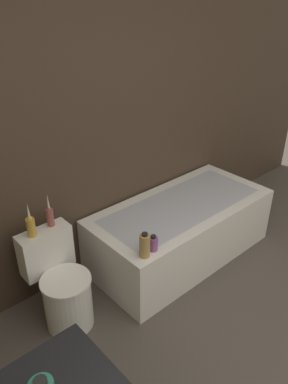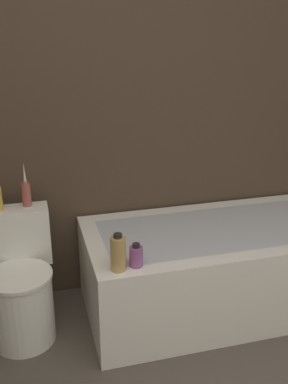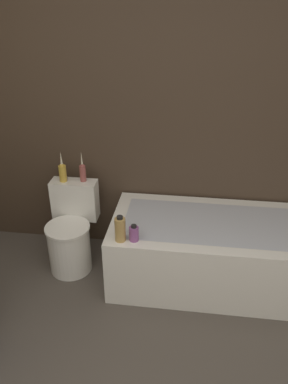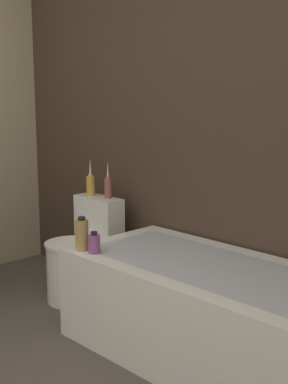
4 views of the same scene
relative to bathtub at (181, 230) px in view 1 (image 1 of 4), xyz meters
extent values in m
cube|color=#423326|center=(-0.66, 0.45, 1.03)|extent=(6.40, 0.06, 2.60)
cube|color=white|center=(0.00, 0.00, 0.00)|extent=(1.69, 0.80, 0.54)
cube|color=#B7BCC6|center=(0.00, 0.00, 0.26)|extent=(1.49, 0.60, 0.01)
cylinder|color=white|center=(-1.22, -0.03, -0.07)|extent=(0.35, 0.35, 0.41)
cylinder|color=white|center=(-1.22, -0.03, 0.14)|extent=(0.37, 0.37, 0.02)
cube|color=white|center=(-1.22, 0.22, 0.26)|extent=(0.39, 0.16, 0.35)
cylinder|color=black|center=(-1.86, -1.00, 0.69)|extent=(0.05, 0.05, 0.02)
cylinder|color=gold|center=(-1.31, 0.22, 0.51)|extent=(0.06, 0.06, 0.14)
sphere|color=gold|center=(-1.31, 0.22, 0.58)|extent=(0.04, 0.04, 0.04)
cone|color=beige|center=(-1.31, 0.22, 0.64)|extent=(0.02, 0.02, 0.13)
cylinder|color=#994C47|center=(-1.14, 0.24, 0.51)|extent=(0.05, 0.05, 0.14)
sphere|color=#994C47|center=(-1.14, 0.24, 0.58)|extent=(0.03, 0.03, 0.03)
cone|color=beige|center=(-1.14, 0.24, 0.64)|extent=(0.02, 0.02, 0.12)
cylinder|color=tan|center=(-0.73, -0.31, 0.36)|extent=(0.08, 0.08, 0.18)
cylinder|color=black|center=(-0.73, -0.31, 0.46)|extent=(0.04, 0.04, 0.02)
cylinder|color=#8C4C8C|center=(-0.63, -0.30, 0.32)|extent=(0.07, 0.07, 0.11)
cylinder|color=black|center=(-0.63, -0.30, 0.38)|extent=(0.04, 0.04, 0.02)
camera|label=1|loc=(-2.15, -1.90, 1.97)|focal=35.00mm
camera|label=2|loc=(-1.12, -2.25, 1.43)|focal=42.00mm
camera|label=3|loc=(-0.27, -2.47, 1.83)|focal=35.00mm
camera|label=4|loc=(1.69, -2.16, 1.19)|focal=50.00mm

